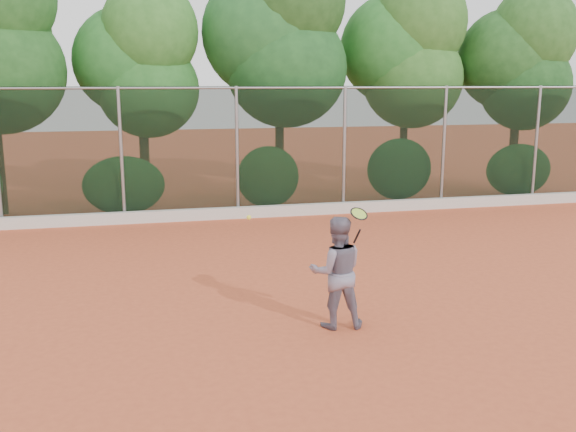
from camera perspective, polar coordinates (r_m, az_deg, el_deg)
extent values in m
plane|color=#CA542F|center=(10.91, 1.20, -7.50)|extent=(80.00, 80.00, 0.00)
cube|color=beige|center=(17.33, -4.37, 0.31)|extent=(24.00, 0.20, 0.30)
imported|color=slate|center=(9.57, 4.35, -5.00)|extent=(0.90, 0.74, 1.69)
cube|color=black|center=(17.26, -4.54, 5.63)|extent=(24.00, 0.01, 3.50)
cylinder|color=gray|center=(17.16, -4.64, 11.29)|extent=(24.00, 0.06, 0.06)
cylinder|color=gray|center=(17.07, -14.59, 5.22)|extent=(0.09, 0.09, 3.50)
cylinder|color=gray|center=(17.26, -4.54, 5.63)|extent=(0.09, 0.09, 3.50)
cylinder|color=gray|center=(17.95, 5.02, 5.87)|extent=(0.09, 0.09, 3.50)
cylinder|color=gray|center=(19.09, 13.66, 5.94)|extent=(0.09, 0.09, 3.50)
cylinder|color=gray|center=(20.61, 21.17, 5.89)|extent=(0.09, 0.09, 3.50)
cylinder|color=#47311B|center=(19.36, -24.25, 4.41)|extent=(0.24, 0.24, 2.90)
cylinder|color=#49351C|center=(19.42, -12.59, 4.45)|extent=(0.28, 0.28, 2.40)
ellipsoid|color=#215C1F|center=(19.17, -12.28, 10.97)|extent=(2.90, 2.40, 2.80)
ellipsoid|color=#205F21|center=(19.47, -13.91, 13.26)|extent=(3.20, 2.70, 3.10)
ellipsoid|color=#2A6221|center=(19.02, -12.17, 15.80)|extent=(2.70, 2.30, 2.90)
cylinder|color=#442F1A|center=(19.53, -0.75, 5.66)|extent=(0.26, 0.26, 3.00)
ellipsoid|color=#276727|center=(19.37, -0.12, 13.02)|extent=(3.60, 3.00, 3.50)
ellipsoid|color=#2C742E|center=(19.60, -1.80, 15.92)|extent=(3.90, 3.20, 3.80)
ellipsoid|color=#2E5E24|center=(19.42, 0.26, 18.63)|extent=(3.20, 2.70, 3.30)
cylinder|color=#3E2917|center=(20.99, 10.18, 5.50)|extent=(0.24, 0.24, 2.70)
ellipsoid|color=#2A5C1F|center=(20.86, 11.05, 11.90)|extent=(3.20, 2.70, 3.10)
ellipsoid|color=#205F20|center=(20.96, 9.51, 14.42)|extent=(3.50, 2.90, 3.40)
ellipsoid|color=#29581E|center=(20.88, 11.62, 16.55)|extent=(3.00, 2.50, 3.10)
cylinder|color=#472C1B|center=(22.38, 19.36, 5.14)|extent=(0.28, 0.28, 2.50)
ellipsoid|color=#275F24|center=(22.27, 20.34, 10.86)|extent=(3.00, 2.50, 2.90)
ellipsoid|color=#2F6827|center=(22.27, 18.96, 13.02)|extent=(3.30, 2.80, 3.20)
ellipsoid|color=#39732B|center=(22.29, 21.01, 14.94)|extent=(2.80, 2.40, 3.00)
ellipsoid|color=#35762D|center=(17.99, -14.38, 2.66)|extent=(2.20, 1.16, 1.60)
ellipsoid|color=#35712B|center=(18.31, -1.78, 3.50)|extent=(1.80, 1.04, 1.76)
ellipsoid|color=#266526|center=(19.48, 9.87, 4.13)|extent=(2.00, 1.10, 1.84)
ellipsoid|color=#2F6B29|center=(21.37, 19.81, 3.87)|extent=(2.16, 1.12, 1.64)
cylinder|color=black|center=(9.45, 6.16, -1.80)|extent=(0.08, 0.17, 0.25)
torus|color=black|center=(9.32, 6.33, 0.20)|extent=(0.32, 0.30, 0.16)
cylinder|color=#ADD23D|center=(9.32, 6.33, 0.20)|extent=(0.27, 0.25, 0.13)
sphere|color=#F9F938|center=(9.04, -3.50, -0.12)|extent=(0.07, 0.07, 0.07)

